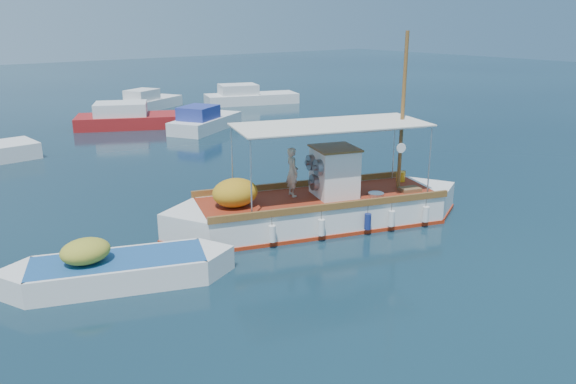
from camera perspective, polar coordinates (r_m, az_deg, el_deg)
ground at (r=19.49m, az=3.12°, el=-3.16°), size 160.00×160.00×0.00m
fishing_caique at (r=19.19m, az=3.00°, el=-1.66°), size 10.31×5.27×6.61m
dinghy at (r=15.79m, az=-17.01°, el=-7.77°), size 5.87×3.24×1.53m
bg_boat_n at (r=37.92m, az=-15.10°, el=7.15°), size 8.45×6.02×1.80m
bg_boat_ne at (r=35.94m, az=-8.49°, el=7.02°), size 5.98×4.78×1.80m
bg_boat_e at (r=46.86m, az=-4.01°, el=9.55°), size 7.90×4.78×1.80m
bg_boat_far_n at (r=45.01m, az=-14.00°, el=8.76°), size 6.04×4.46×1.80m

